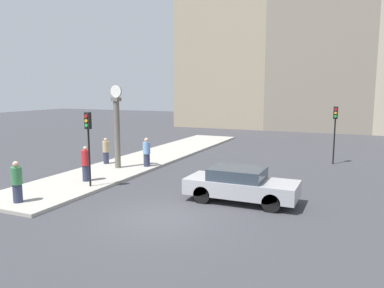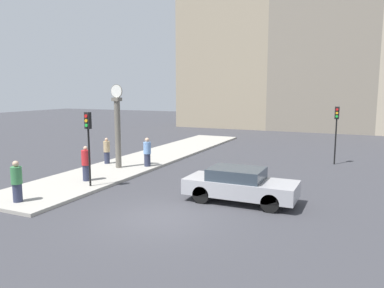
{
  "view_description": "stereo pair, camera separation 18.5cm",
  "coord_description": "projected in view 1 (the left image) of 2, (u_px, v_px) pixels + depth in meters",
  "views": [
    {
      "loc": [
        6.25,
        -11.51,
        4.6
      ],
      "look_at": [
        -1.12,
        5.16,
        1.95
      ],
      "focal_mm": 35.0,
      "sensor_mm": 36.0,
      "label": 1
    },
    {
      "loc": [
        6.42,
        -11.43,
        4.6
      ],
      "look_at": [
        -1.12,
        5.16,
        1.95
      ],
      "focal_mm": 35.0,
      "sensor_mm": 36.0,
      "label": 2
    }
  ],
  "objects": [
    {
      "name": "sedan_car",
      "position": [
        240.0,
        184.0,
        15.37
      ],
      "size": [
        4.55,
        1.84,
        1.42
      ],
      "color": "#9E9EA3",
      "rests_on": "ground_plane"
    },
    {
      "name": "pedestrian_tan_coat",
      "position": [
        106.0,
        151.0,
        22.64
      ],
      "size": [
        0.38,
        0.38,
        1.57
      ],
      "color": "#2D334C",
      "rests_on": "sidewalk_corner"
    },
    {
      "name": "building_row",
      "position": [
        298.0,
        58.0,
        42.21
      ],
      "size": [
        29.5,
        5.0,
        16.86
      ],
      "color": "gray",
      "rests_on": "ground_plane"
    },
    {
      "name": "street_clock",
      "position": [
        117.0,
        128.0,
        21.23
      ],
      "size": [
        0.76,
        0.43,
        4.75
      ],
      "color": "#666056",
      "rests_on": "sidewalk_corner"
    },
    {
      "name": "sidewalk_corner",
      "position": [
        153.0,
        157.0,
        25.29
      ],
      "size": [
        3.89,
        24.39,
        0.14
      ],
      "primitive_type": "cube",
      "color": "#A39E93",
      "rests_on": "ground_plane"
    },
    {
      "name": "pedestrian_green_hoodie",
      "position": [
        17.0,
        182.0,
        14.82
      ],
      "size": [
        0.43,
        0.43,
        1.67
      ],
      "color": "#2D334C",
      "rests_on": "sidewalk_corner"
    },
    {
      "name": "traffic_light_far",
      "position": [
        335.0,
        123.0,
        22.98
      ],
      "size": [
        0.26,
        0.24,
        3.58
      ],
      "color": "black",
      "rests_on": "ground_plane"
    },
    {
      "name": "traffic_light_near",
      "position": [
        88.0,
        133.0,
        17.06
      ],
      "size": [
        0.26,
        0.24,
        3.44
      ],
      "color": "black",
      "rests_on": "sidewalk_corner"
    },
    {
      "name": "ground_plane",
      "position": [
        163.0,
        217.0,
        13.58
      ],
      "size": [
        120.0,
        120.0,
        0.0
      ],
      "primitive_type": "plane",
      "color": "#38383D"
    },
    {
      "name": "pedestrian_red_top",
      "position": [
        86.0,
        164.0,
        18.32
      ],
      "size": [
        0.43,
        0.43,
        1.73
      ],
      "color": "#2D334C",
      "rests_on": "sidewalk_corner"
    },
    {
      "name": "pedestrian_blue_stripe",
      "position": [
        147.0,
        152.0,
        21.84
      ],
      "size": [
        0.43,
        0.43,
        1.68
      ],
      "color": "#2D334C",
      "rests_on": "sidewalk_corner"
    }
  ]
}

